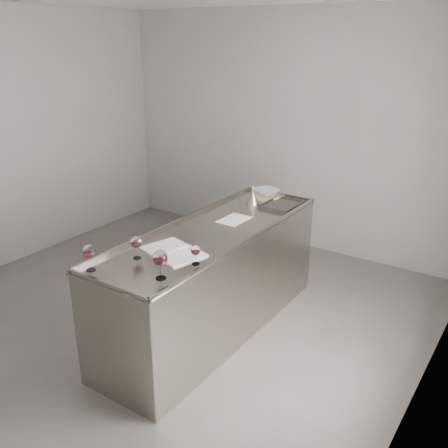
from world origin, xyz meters
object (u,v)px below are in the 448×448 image
Objects in this scene: counter at (213,281)px; wine_glass_middle at (136,243)px; wine_glass_left at (89,252)px; wine_glass_small at (195,251)px; notebook at (173,252)px; ceramic_bowl at (266,192)px; wine_glass_right at (160,259)px; wine_funnel at (253,198)px.

counter is 0.97m from wine_glass_middle.
wine_glass_left is 0.74m from wine_glass_small.
wine_glass_left is 0.36× the size of notebook.
ceramic_bowl reaches higher than notebook.
wine_glass_small reaches higher than counter.
wine_glass_left is 0.36m from wine_glass_middle.
wine_glass_right is at bearing -46.00° from notebook.
wine_glass_left reaches higher than ceramic_bowl.
wine_funnel reaches higher than notebook.
wine_glass_middle is 1.56m from wine_funnel.
ceramic_bowl is at bearing 102.43° from wine_glass_small.
wine_glass_middle is 0.89× the size of wine_funnel.
ceramic_bowl is (0.18, 2.16, -0.09)m from wine_glass_left.
ceramic_bowl is at bearing 109.25° from notebook.
wine_glass_right is at bearing 19.92° from wine_glass_left.
wine_glass_left is 1.33× the size of wine_glass_small.
counter is 14.07× the size of wine_glass_middle.
wine_glass_small is at bearing 1.38° from notebook.
wine_glass_left is at bearing -160.08° from wine_glass_right.
wine_glass_left reaches higher than notebook.
wine_glass_middle is 0.83× the size of wine_glass_right.
wine_funnel is (0.19, 1.89, -0.08)m from wine_glass_left.
wine_glass_middle is 1.83m from ceramic_bowl.
wine_glass_small is (0.06, 0.31, -0.04)m from wine_glass_right.
wine_funnel reaches higher than ceramic_bowl.
wine_glass_right is at bearing -22.98° from wine_glass_middle.
wine_glass_left is at bearing -101.47° from notebook.
wine_glass_small is at bearing -75.50° from wine_funnel.
wine_glass_small is (0.42, 0.16, -0.02)m from wine_glass_middle.
notebook is 2.14× the size of ceramic_bowl.
wine_glass_small is 1.44m from wine_funnel.
counter is 1.27m from wine_glass_left.
wine_funnel is at bearing 109.71° from notebook.
wine_glass_right is (0.21, -0.90, 0.61)m from counter.
ceramic_bowl is (-0.37, 1.67, -0.05)m from wine_glass_small.
wine_glass_right is (0.36, -0.15, 0.02)m from wine_glass_middle.
wine_funnel reaches higher than counter.
ceramic_bowl is at bearing 98.83° from wine_glass_right.
wine_glass_right reaches higher than ceramic_bowl.
wine_glass_small is 0.29m from notebook.
counter is at bearing -85.06° from ceramic_bowl.
notebook is 2.75× the size of wine_funnel.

